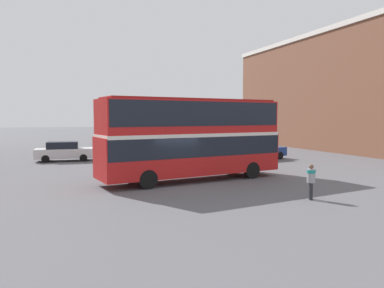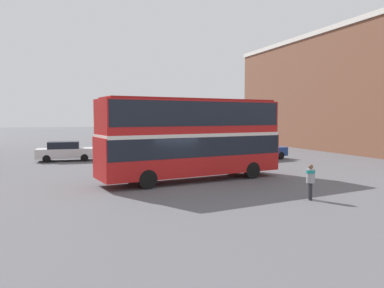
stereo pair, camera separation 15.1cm
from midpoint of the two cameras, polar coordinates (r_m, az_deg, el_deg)
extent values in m
plane|color=#5B5B60|center=(20.33, -2.65, -6.14)|extent=(240.00, 240.00, 0.00)
cube|color=brown|center=(43.50, 26.50, 7.06)|extent=(10.02, 39.38, 12.32)
cube|color=silver|center=(44.33, 26.78, 15.36)|extent=(10.32, 39.68, 0.50)
cube|color=red|center=(21.32, 0.20, -1.57)|extent=(10.93, 4.21, 2.18)
cube|color=red|center=(21.21, 0.20, 3.99)|extent=(10.76, 4.11, 1.95)
cube|color=black|center=(21.27, 0.20, -0.25)|extent=(10.83, 4.22, 1.07)
cube|color=black|center=(21.21, 0.20, 4.62)|extent=(10.61, 4.11, 1.32)
cube|color=silver|center=(21.24, 0.20, 1.44)|extent=(10.83, 4.21, 0.20)
cube|color=maroon|center=(21.23, 0.20, 6.76)|extent=(10.26, 3.85, 0.10)
cylinder|color=black|center=(24.20, 5.96, -3.32)|extent=(1.02, 0.45, 0.98)
cylinder|color=black|center=(22.39, 9.30, -3.96)|extent=(1.02, 0.45, 0.98)
cylinder|color=black|center=(21.15, -8.93, -4.44)|extent=(1.02, 0.45, 0.98)
cylinder|color=black|center=(19.05, -6.58, -5.36)|extent=(1.02, 0.45, 0.98)
cylinder|color=#232328|center=(17.23, 17.86, -6.94)|extent=(0.14, 0.14, 0.76)
cylinder|color=#232328|center=(17.46, 17.75, -6.79)|extent=(0.14, 0.14, 0.76)
cylinder|color=gray|center=(17.23, 17.85, -4.66)|extent=(0.49, 0.49, 0.60)
cylinder|color=teal|center=(17.20, 17.87, -4.03)|extent=(0.53, 0.53, 0.13)
sphere|color=brown|center=(17.17, 17.88, -3.31)|extent=(0.20, 0.20, 0.20)
cube|color=navy|center=(32.54, 10.94, -1.18)|extent=(4.42, 2.57, 0.74)
cube|color=black|center=(32.38, 10.74, -0.11)|extent=(2.44, 1.98, 0.49)
cylinder|color=black|center=(34.02, 11.63, -1.50)|extent=(0.68, 0.35, 0.65)
cylinder|color=black|center=(32.92, 13.50, -1.72)|extent=(0.68, 0.35, 0.65)
cylinder|color=black|center=(32.30, 8.32, -1.76)|extent=(0.68, 0.35, 0.65)
cylinder|color=black|center=(31.14, 10.17, -2.00)|extent=(0.68, 0.35, 0.65)
cube|color=silver|center=(32.55, -18.49, -1.31)|extent=(4.80, 2.25, 0.78)
cube|color=black|center=(32.50, -18.84, -0.14)|extent=(2.55, 1.88, 0.57)
cylinder|color=black|center=(33.39, -15.92, -1.72)|extent=(0.62, 0.27, 0.61)
cylinder|color=black|center=(31.68, -15.94, -2.03)|extent=(0.62, 0.27, 0.61)
cylinder|color=black|center=(33.54, -20.86, -1.80)|extent=(0.62, 0.27, 0.61)
cylinder|color=black|center=(31.84, -21.15, -2.12)|extent=(0.62, 0.27, 0.61)
camera|label=1|loc=(0.08, -89.80, 0.01)|focal=35.00mm
camera|label=2|loc=(0.08, 90.20, -0.01)|focal=35.00mm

